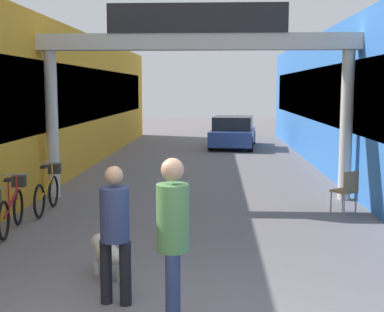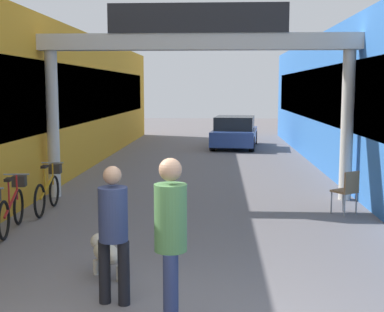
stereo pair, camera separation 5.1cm
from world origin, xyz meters
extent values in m
cube|color=gold|center=(-5.10, 11.00, 2.11)|extent=(3.00, 26.00, 4.21)
cube|color=black|center=(-3.62, 11.00, 2.32)|extent=(0.04, 23.40, 1.68)
cube|color=blue|center=(5.10, 11.00, 2.11)|extent=(3.00, 26.00, 4.21)
cube|color=black|center=(3.62, 11.00, 2.32)|extent=(0.04, 23.40, 1.68)
cylinder|color=beige|center=(-3.35, 7.34, 1.68)|extent=(0.28, 0.28, 3.36)
cylinder|color=beige|center=(3.35, 7.34, 1.68)|extent=(0.28, 0.28, 3.36)
cube|color=beige|center=(0.00, 7.34, 3.54)|extent=(7.40, 0.44, 0.36)
cube|color=#232326|center=(0.00, 7.14, 4.04)|extent=(3.96, 0.10, 0.64)
cylinder|color=black|center=(-0.84, 1.21, 0.38)|extent=(0.16, 0.16, 0.76)
cylinder|color=black|center=(-0.61, 1.16, 0.38)|extent=(0.16, 0.16, 0.76)
cylinder|color=navy|center=(-0.72, 1.18, 1.08)|extent=(0.40, 0.40, 0.63)
sphere|color=tan|center=(-0.72, 1.18, 1.53)|extent=(0.25, 0.25, 0.22)
cylinder|color=navy|center=(0.00, 0.69, 0.42)|extent=(0.14, 0.14, 0.85)
cylinder|color=navy|center=(0.00, 0.45, 0.42)|extent=(0.14, 0.14, 0.85)
cylinder|color=#4C7F47|center=(0.00, 0.57, 1.20)|extent=(0.35, 0.35, 0.70)
sphere|color=tan|center=(0.00, 0.57, 1.70)|extent=(0.25, 0.25, 0.24)
ellipsoid|color=beige|center=(-0.99, 2.04, 0.34)|extent=(0.60, 0.70, 0.26)
sphere|color=beige|center=(-1.16, 2.28, 0.43)|extent=(0.31, 0.31, 0.22)
sphere|color=white|center=(-1.10, 2.20, 0.32)|extent=(0.22, 0.22, 0.16)
cylinder|color=beige|center=(-1.17, 2.15, 0.10)|extent=(0.10, 0.10, 0.21)
cylinder|color=beige|center=(-1.03, 2.25, 0.10)|extent=(0.10, 0.10, 0.21)
cylinder|color=beige|center=(-0.95, 1.83, 0.10)|extent=(0.10, 0.10, 0.21)
cylinder|color=beige|center=(-0.81, 1.92, 0.10)|extent=(0.10, 0.10, 0.21)
torus|color=black|center=(-3.22, 4.74, 0.34)|extent=(0.14, 0.67, 0.67)
torus|color=black|center=(-3.09, 3.73, 0.34)|extent=(0.14, 0.67, 0.67)
cube|color=red|center=(-3.15, 4.23, 0.52)|extent=(0.16, 0.94, 0.34)
cylinder|color=red|center=(-3.14, 4.11, 0.74)|extent=(0.04, 0.04, 0.42)
cube|color=black|center=(-3.14, 4.11, 0.96)|extent=(0.13, 0.23, 0.05)
cylinder|color=red|center=(-3.21, 4.68, 0.72)|extent=(0.04, 0.04, 0.46)
cylinder|color=gray|center=(-3.21, 4.68, 0.96)|extent=(0.46, 0.09, 0.03)
cube|color=#332D28|center=(-3.24, 4.88, 0.80)|extent=(0.26, 0.23, 0.20)
torus|color=black|center=(-3.03, 6.28, 0.34)|extent=(0.07, 0.67, 0.67)
torus|color=black|center=(-3.00, 5.26, 0.34)|extent=(0.07, 0.67, 0.67)
cube|color=gold|center=(-3.02, 5.77, 0.52)|extent=(0.07, 0.94, 0.34)
cylinder|color=gold|center=(-3.01, 5.65, 0.74)|extent=(0.03, 0.03, 0.42)
cube|color=black|center=(-3.01, 5.65, 0.96)|extent=(0.11, 0.22, 0.05)
cylinder|color=gold|center=(-3.03, 6.22, 0.72)|extent=(0.03, 0.03, 0.46)
cylinder|color=gray|center=(-3.03, 6.22, 0.96)|extent=(0.46, 0.04, 0.03)
cube|color=#332D28|center=(-3.04, 6.42, 0.80)|extent=(0.25, 0.21, 0.20)
cylinder|color=gray|center=(-0.24, 3.07, 0.49)|extent=(0.10, 0.10, 0.98)
sphere|color=gray|center=(-0.24, 3.07, 1.01)|extent=(0.10, 0.10, 0.10)
cylinder|color=gray|center=(2.76, 5.92, 0.23)|extent=(0.04, 0.04, 0.45)
cylinder|color=gray|center=(3.03, 6.12, 0.23)|extent=(0.04, 0.04, 0.45)
cylinder|color=gray|center=(2.96, 5.64, 0.23)|extent=(0.04, 0.04, 0.45)
cylinder|color=gray|center=(3.23, 5.84, 0.23)|extent=(0.04, 0.04, 0.45)
cube|color=olive|center=(3.00, 5.88, 0.47)|extent=(0.56, 0.56, 0.04)
cube|color=olive|center=(3.10, 5.73, 0.69)|extent=(0.35, 0.27, 0.40)
cube|color=#2D478C|center=(1.14, 18.05, 0.48)|extent=(2.14, 4.16, 0.60)
cube|color=#1E2328|center=(1.13, 17.90, 1.06)|extent=(1.79, 2.35, 0.55)
cylinder|color=black|center=(0.50, 19.58, 0.30)|extent=(0.26, 0.62, 0.60)
cylinder|color=black|center=(2.08, 19.42, 0.30)|extent=(0.26, 0.62, 0.60)
cylinder|color=black|center=(0.20, 16.69, 0.30)|extent=(0.26, 0.62, 0.60)
cylinder|color=black|center=(1.79, 16.53, 0.30)|extent=(0.26, 0.62, 0.60)
camera|label=1|loc=(0.45, -4.78, 2.52)|focal=50.00mm
camera|label=2|loc=(0.50, -4.78, 2.52)|focal=50.00mm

